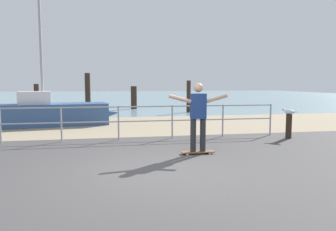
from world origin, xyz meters
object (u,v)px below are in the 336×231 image
at_px(skateboard, 198,152).
at_px(bollard_short, 289,127).
at_px(seagull, 289,112).
at_px(sailboat, 56,113).
at_px(skateboarder, 198,113).

relative_size(skateboard, bollard_short, 1.04).
xyz_separation_m(bollard_short, seagull, (-0.01, 0.01, 0.46)).
bearing_deg(seagull, sailboat, 149.25).
relative_size(sailboat, seagull, 11.67).
distance_m(skateboarder, bollard_short, 3.79).
xyz_separation_m(skateboarder, bollard_short, (3.38, 1.60, -0.63)).
bearing_deg(bollard_short, skateboard, -154.62).
height_order(skateboarder, seagull, skateboarder).
xyz_separation_m(sailboat, skateboarder, (4.23, -6.14, 0.50)).
height_order(skateboard, bollard_short, bollard_short).
bearing_deg(bollard_short, skateboarder, -154.62).
relative_size(sailboat, skateboard, 6.30).
xyz_separation_m(skateboard, seagull, (3.37, 1.62, 0.78)).
xyz_separation_m(skateboarder, seagull, (3.37, 1.62, -0.17)).
relative_size(sailboat, skateboarder, 3.07).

